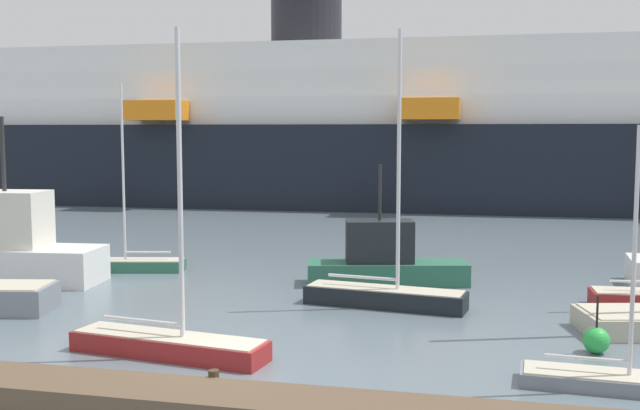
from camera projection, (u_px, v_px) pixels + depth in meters
ground_plane at (245, 374)px, 18.48m from camera, size 600.00×600.00×0.00m
dock_pier at (199, 404)px, 15.54m from camera, size 25.59×1.82×0.76m
sailboat_0 at (169, 340)px, 19.91m from camera, size 5.63×2.00×8.59m
sailboat_1 at (385, 293)px, 25.49m from camera, size 5.63×2.00×9.29m
sailboat_2 at (614, 377)px, 17.33m from camera, size 4.24×1.40×6.10m
sailboat_6 at (133, 262)px, 31.99m from camera, size 4.48×2.11×7.96m
fishing_boat_0 at (0, 250)px, 29.59m from camera, size 8.49×3.26×6.52m
fishing_boat_1 at (384, 261)px, 29.24m from camera, size 6.45×3.15×4.68m
channel_buoy_0 at (596, 340)px, 20.14m from camera, size 0.71×0.71×1.57m
cruise_ship at (564, 132)px, 59.07m from camera, size 117.35×19.95×18.62m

